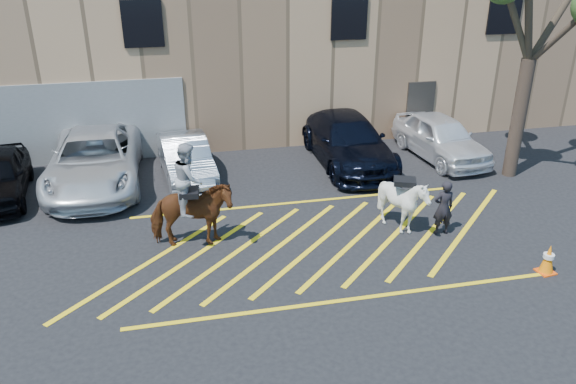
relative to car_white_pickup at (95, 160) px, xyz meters
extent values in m
plane|color=black|center=(5.82, -4.89, -0.82)|extent=(90.00, 90.00, 0.00)
imported|color=silver|center=(0.00, 0.00, 0.00)|extent=(2.76, 5.91, 1.64)
imported|color=#9BA0A9|center=(2.79, -0.11, -0.14)|extent=(1.87, 4.25, 1.36)
imported|color=black|center=(8.30, 0.11, -0.01)|extent=(2.30, 5.55, 1.61)
imported|color=white|center=(11.63, -0.13, -0.06)|extent=(2.24, 4.61, 1.51)
imported|color=black|center=(9.15, -5.34, -0.07)|extent=(0.56, 0.38, 1.50)
cube|color=tan|center=(5.82, 7.11, 2.68)|extent=(32.00, 10.00, 7.00)
cube|color=black|center=(1.82, 2.07, 3.78)|extent=(1.30, 0.08, 1.50)
cube|color=black|center=(8.82, 2.07, 3.78)|extent=(1.30, 0.08, 1.50)
cube|color=black|center=(14.82, 2.07, 3.78)|extent=(1.30, 0.08, 1.50)
cube|color=#38332D|center=(11.82, 2.07, 0.28)|extent=(1.10, 0.08, 2.20)
cube|color=yellow|center=(1.62, -5.19, -0.81)|extent=(4.20, 4.20, 0.01)
cube|color=yellow|center=(2.67, -5.19, -0.81)|extent=(4.20, 4.20, 0.01)
cube|color=yellow|center=(3.72, -5.19, -0.81)|extent=(4.20, 4.20, 0.01)
cube|color=yellow|center=(4.77, -5.19, -0.81)|extent=(4.20, 4.20, 0.01)
cube|color=yellow|center=(5.82, -5.19, -0.81)|extent=(4.20, 4.20, 0.01)
cube|color=yellow|center=(6.87, -5.19, -0.81)|extent=(4.20, 4.20, 0.01)
cube|color=yellow|center=(7.92, -5.19, -0.81)|extent=(4.20, 4.20, 0.01)
cube|color=yellow|center=(8.97, -5.19, -0.81)|extent=(4.20, 4.20, 0.01)
cube|color=yellow|center=(10.02, -5.19, -0.81)|extent=(4.20, 4.20, 0.01)
cube|color=yellow|center=(5.82, -2.69, -0.81)|extent=(9.50, 0.12, 0.01)
cube|color=yellow|center=(5.82, -7.69, -0.81)|extent=(9.50, 0.12, 0.01)
imported|color=#5D3516|center=(2.72, -4.61, 0.06)|extent=(2.18, 1.17, 1.76)
imported|color=#95979F|center=(2.72, -4.61, 1.04)|extent=(0.77, 0.94, 1.79)
cube|color=black|center=(2.72, -4.61, 0.68)|extent=(0.52, 0.61, 0.14)
imported|color=silver|center=(8.18, -4.96, -0.02)|extent=(1.72, 1.81, 1.60)
cube|color=black|center=(8.18, -4.96, 0.60)|extent=(0.69, 0.63, 0.14)
cube|color=#FD4D0A|center=(10.69, -7.63, -0.80)|extent=(0.43, 0.43, 0.03)
cone|color=orange|center=(10.69, -7.63, -0.44)|extent=(0.32, 0.32, 0.70)
cylinder|color=silver|center=(10.69, -7.63, -0.38)|extent=(0.25, 0.25, 0.10)
cylinder|color=#423228|center=(13.20, -2.10, 1.08)|extent=(0.44, 0.44, 3.80)
cylinder|color=#4B402D|center=(13.99, -1.96, 4.15)|extent=(1.76, 0.51, 2.68)
cylinder|color=#4B402D|center=(13.13, -1.24, 3.99)|extent=(0.33, 1.88, 2.34)
cylinder|color=#4C3E2E|center=(12.59, -2.10, 4.03)|extent=(1.40, 0.20, 2.39)
cylinder|color=#4B3B2E|center=(13.54, -2.82, 3.77)|extent=(0.78, 1.62, 1.96)
cylinder|color=#433828|center=(12.73, -2.37, 4.39)|extent=(1.16, 0.77, 3.11)
camera|label=1|loc=(2.41, -17.26, 6.34)|focal=35.00mm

